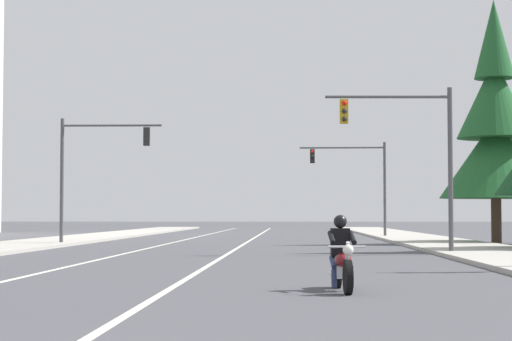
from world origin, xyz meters
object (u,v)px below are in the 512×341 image
object	(u,v)px
traffic_signal_mid_right	(360,174)
traffic_signal_near_left	(91,161)
motorcycle_with_rider	(342,260)
traffic_signal_near_right	(414,144)
conifer_tree_right_verge_far	(495,131)

from	to	relation	value
traffic_signal_mid_right	traffic_signal_near_left	bearing A→B (deg)	-133.34
motorcycle_with_rider	traffic_signal_mid_right	bearing A→B (deg)	85.24
traffic_signal_near_left	traffic_signal_mid_right	size ratio (longest dim) A/B	1.00
traffic_signal_near_right	traffic_signal_mid_right	world-z (taller)	same
traffic_signal_near_right	traffic_signal_mid_right	distance (m)	25.31
traffic_signal_near_left	conifer_tree_right_verge_far	distance (m)	20.35
traffic_signal_near_left	conifer_tree_right_verge_far	size ratio (longest dim) A/B	0.50
traffic_signal_near_right	traffic_signal_near_left	size ratio (longest dim) A/B	1.00
conifer_tree_right_verge_far	traffic_signal_near_right	bearing A→B (deg)	-114.74
traffic_signal_mid_right	conifer_tree_right_verge_far	size ratio (longest dim) A/B	0.50
motorcycle_with_rider	traffic_signal_near_left	distance (m)	28.74
traffic_signal_mid_right	conifer_tree_right_verge_far	distance (m)	14.15
motorcycle_with_rider	traffic_signal_near_left	world-z (taller)	traffic_signal_near_left
motorcycle_with_rider	traffic_signal_near_right	world-z (taller)	traffic_signal_near_right
motorcycle_with_rider	conifer_tree_right_verge_far	xyz separation A→B (m)	(9.37, 28.74, 5.13)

